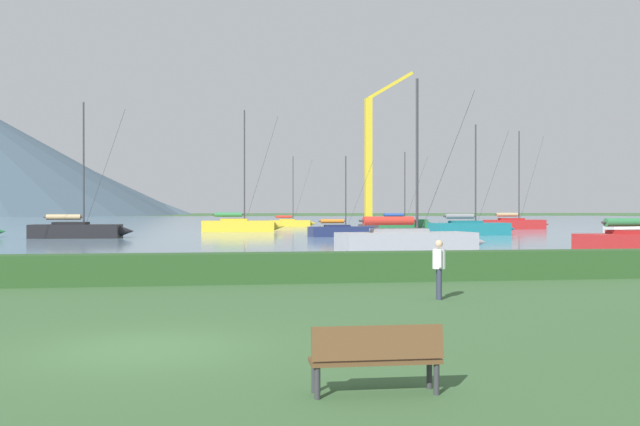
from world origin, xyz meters
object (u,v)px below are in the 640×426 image
(sailboat_slip_5, at_px, (342,231))
(person_standing_walker, at_px, (439,264))
(sailboat_slip_2, at_px, (290,223))
(park_bench_under_tree, at_px, (376,355))
(sailboat_slip_6, at_px, (77,230))
(sailboat_slip_8, at_px, (408,241))
(sailboat_slip_7, at_px, (471,228))
(dock_crane, at_px, (370,173))
(sailboat_slip_12, at_px, (515,223))
(sailboat_slip_9, at_px, (401,223))
(sailboat_slip_10, at_px, (239,225))

(sailboat_slip_5, bearing_deg, person_standing_walker, -105.24)
(sailboat_slip_2, distance_m, sailboat_slip_5, 38.42)
(park_bench_under_tree, bearing_deg, sailboat_slip_2, 85.54)
(sailboat_slip_5, relative_size, park_bench_under_tree, 4.21)
(person_standing_walker, bearing_deg, sailboat_slip_6, 123.11)
(sailboat_slip_8, xyz_separation_m, person_standing_walker, (-4.57, -19.41, 0.24))
(sailboat_slip_7, distance_m, sailboat_slip_8, 30.33)
(dock_crane, bearing_deg, sailboat_slip_12, 14.44)
(sailboat_slip_5, relative_size, sailboat_slip_12, 0.60)
(sailboat_slip_2, height_order, sailboat_slip_9, sailboat_slip_9)
(sailboat_slip_6, relative_size, sailboat_slip_12, 0.95)
(sailboat_slip_12, xyz_separation_m, person_standing_walker, (-31.74, -65.99, 0.22))
(sailboat_slip_6, relative_size, sailboat_slip_10, 0.87)
(park_bench_under_tree, height_order, dock_crane, dock_crane)
(sailboat_slip_5, relative_size, sailboat_slip_6, 0.63)
(sailboat_slip_12, bearing_deg, sailboat_slip_6, -164.31)
(sailboat_slip_5, distance_m, sailboat_slip_8, 25.79)
(sailboat_slip_5, bearing_deg, sailboat_slip_7, -3.05)
(sailboat_slip_7, relative_size, sailboat_slip_9, 1.03)
(sailboat_slip_10, relative_size, park_bench_under_tree, 7.69)
(sailboat_slip_12, distance_m, person_standing_walker, 73.23)
(sailboat_slip_12, bearing_deg, park_bench_under_tree, -122.48)
(sailboat_slip_12, height_order, dock_crane, dock_crane)
(sailboat_slip_7, bearing_deg, sailboat_slip_9, 80.91)
(sailboat_slip_8, relative_size, park_bench_under_tree, 5.55)
(sailboat_slip_5, distance_m, person_standing_walker, 45.51)
(sailboat_slip_12, height_order, person_standing_walker, sailboat_slip_12)
(sailboat_slip_7, xyz_separation_m, person_standing_walker, (-18.39, -46.40, 0.24))
(sailboat_slip_7, bearing_deg, park_bench_under_tree, -118.94)
(dock_crane, bearing_deg, sailboat_slip_6, -151.95)
(sailboat_slip_2, height_order, sailboat_slip_12, sailboat_slip_12)
(sailboat_slip_5, bearing_deg, sailboat_slip_9, 57.05)
(sailboat_slip_6, bearing_deg, sailboat_slip_9, 42.88)
(park_bench_under_tree, xyz_separation_m, person_standing_walker, (3.98, 9.50, 0.44))
(sailboat_slip_2, bearing_deg, park_bench_under_tree, -91.56)
(sailboat_slip_9, bearing_deg, dock_crane, -123.45)
(sailboat_slip_7, distance_m, sailboat_slip_10, 25.86)
(sailboat_slip_7, xyz_separation_m, sailboat_slip_9, (1.01, 29.40, -0.03))
(sailboat_slip_6, xyz_separation_m, dock_crane, (29.67, 15.81, 6.05))
(sailboat_slip_8, distance_m, person_standing_walker, 19.94)
(sailboat_slip_2, relative_size, sailboat_slip_9, 0.98)
(sailboat_slip_7, bearing_deg, sailboat_slip_10, 140.77)
(sailboat_slip_5, distance_m, park_bench_under_tree, 55.49)
(sailboat_slip_5, relative_size, sailboat_slip_10, 0.55)
(sailboat_slip_2, relative_size, sailboat_slip_10, 0.76)
(sailboat_slip_5, bearing_deg, sailboat_slip_12, 29.92)
(person_standing_walker, bearing_deg, sailboat_slip_2, 97.97)
(sailboat_slip_12, xyz_separation_m, park_bench_under_tree, (-35.72, -75.49, -0.22))
(sailboat_slip_10, bearing_deg, sailboat_slip_12, 13.01)
(sailboat_slip_9, distance_m, dock_crane, 18.00)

